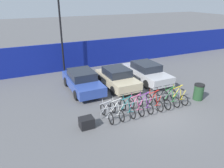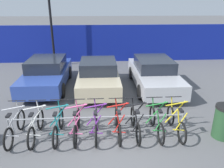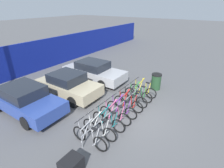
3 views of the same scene
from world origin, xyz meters
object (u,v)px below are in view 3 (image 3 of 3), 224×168
bicycle_white (99,129)px  bicycle_teal (108,121)px  car_beige (68,85)px  bicycle_purple (121,109)px  trash_bin (156,81)px  bike_rack (119,106)px  bicycle_black (133,99)px  bicycle_red (128,103)px  bicycle_silver (89,138)px  car_silver (94,71)px  bicycle_yellow (143,90)px  cargo_crate (71,166)px  bicycle_green (138,94)px  car_blue (25,99)px  bicycle_pink (115,115)px

bicycle_white → bicycle_teal: same height
bicycle_white → car_beige: bearing=62.2°
bicycle_purple → trash_bin: bicycle_purple is taller
bike_rack → bicycle_black: 1.18m
bicycle_red → bicycle_silver: bearing=-178.3°
bike_rack → car_beige: (0.06, 3.58, 0.19)m
bicycle_purple → car_beige: bearing=92.0°
car_silver → trash_bin: 4.36m
bicycle_yellow → cargo_crate: bearing=-176.9°
bicycle_green → bicycle_white: bearing=-178.1°
car_blue → cargo_crate: bearing=-105.9°
bike_rack → car_blue: (-2.37, 4.10, 0.19)m
bicycle_white → car_blue: 4.29m
cargo_crate → trash_bin: bearing=-0.0°
bicycle_pink → trash_bin: size_ratio=1.66×
bicycle_white → bicycle_green: 3.64m
bicycle_purple → bicycle_green: same height
bicycle_green → bicycle_red: bearing=-178.1°
bicycle_white → trash_bin: 5.61m
bicycle_purple → bicycle_black: bearing=3.4°
bicycle_pink → bicycle_black: same height
cargo_crate → car_silver: bearing=33.6°
bicycle_teal → bicycle_black: (2.33, 0.00, 0.00)m
bicycle_green → trash_bin: size_ratio=1.66×
car_blue → car_silver: 5.04m
bicycle_teal → bicycle_purple: size_ratio=1.00×
car_blue → bicycle_black: bearing=-50.3°
bicycle_purple → car_blue: size_ratio=0.39×
bicycle_teal → cargo_crate: bicycle_teal is taller
bicycle_white → bicycle_green: size_ratio=1.00×
car_silver → cargo_crate: 7.61m
bike_rack → trash_bin: (3.79, -0.44, 0.02)m
bicycle_yellow → cargo_crate: bicycle_yellow is taller
car_blue → cargo_crate: (-1.29, -4.54, -0.42)m
bike_rack → car_silver: 4.62m
bicycle_pink → cargo_crate: bicycle_pink is taller
trash_bin → bicycle_black: bearing=173.7°
bicycle_red → bicycle_purple: bearing=-178.3°
bicycle_pink → bike_rack: bearing=17.2°
bike_rack → bicycle_purple: bearing=-103.2°
bike_rack → car_silver: bearing=54.8°
bicycle_yellow → trash_bin: size_ratio=1.66×
bicycle_pink → cargo_crate: 3.06m
bicycle_pink → bicycle_purple: 0.58m
bicycle_teal → bicycle_purple: 1.13m
bicycle_white → bicycle_black: same height
bicycle_red → bicycle_black: (0.53, 0.00, 0.00)m
bicycle_teal → car_blue: size_ratio=0.39×
bicycle_black → car_blue: car_blue is taller
bicycle_silver → car_blue: bearing=91.1°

